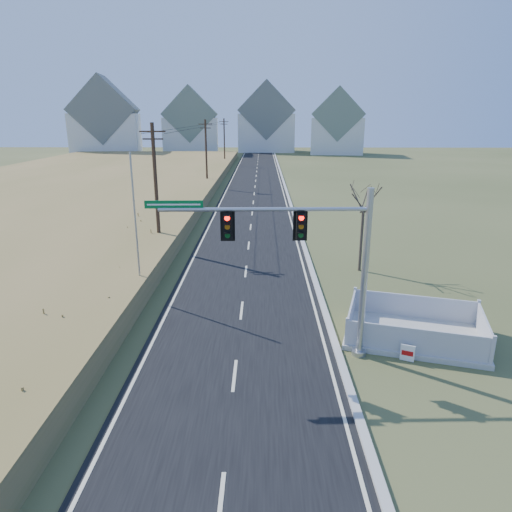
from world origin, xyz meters
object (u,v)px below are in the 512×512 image
Objects in this scene: flagpole at (137,243)px; bare_tree at (364,197)px; open_sign at (407,353)px; fence_enclosure at (414,333)px; traffic_signal_mast at (318,256)px.

bare_tree is (12.70, 4.80, 1.65)m from flagpole.
bare_tree reaches higher than open_sign.
fence_enclosure reaches higher than open_sign.
flagpole reaches higher than fence_enclosure.
flagpole reaches higher than traffic_signal_mast.
traffic_signal_mast is 1.29× the size of fence_enclosure.
open_sign is at bearing -91.91° from bare_tree.
fence_enclosure is at bearing 89.40° from open_sign.
traffic_signal_mast reaches higher than open_sign.
open_sign is at bearing -27.62° from flagpole.
fence_enclosure is 14.23m from flagpole.
fence_enclosure is at bearing 16.80° from traffic_signal_mast.
fence_enclosure is (4.55, 1.54, -3.98)m from traffic_signal_mast.
traffic_signal_mast is 11.55m from bare_tree.
traffic_signal_mast is 10.60m from flagpole.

